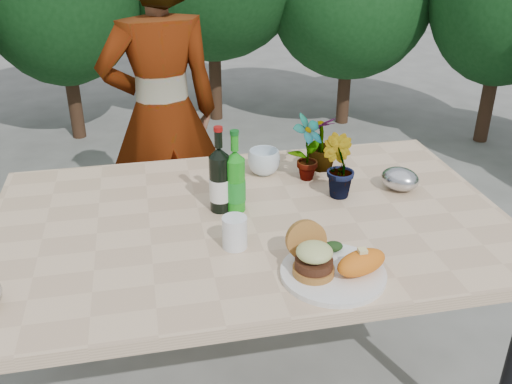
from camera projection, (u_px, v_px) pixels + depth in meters
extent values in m
cube|color=beige|center=(251.00, 223.00, 1.79)|extent=(1.60, 1.00, 0.04)
cylinder|color=black|center=(511.00, 374.00, 1.73)|extent=(0.05, 0.05, 0.71)
cylinder|color=black|center=(47.00, 272.00, 2.20)|extent=(0.05, 0.05, 0.71)
cylinder|color=black|center=(396.00, 233.00, 2.46)|extent=(0.05, 0.05, 0.71)
cylinder|color=#382316|center=(76.00, 111.00, 4.32)|extent=(0.10, 0.10, 0.42)
cylinder|color=#382316|center=(216.00, 89.00, 4.68)|extent=(0.10, 0.10, 0.50)
cylinder|color=#382316|center=(343.00, 100.00, 4.63)|extent=(0.10, 0.10, 0.38)
cylinder|color=#382316|center=(485.00, 113.00, 4.25)|extent=(0.10, 0.10, 0.44)
cylinder|color=white|center=(333.00, 273.00, 1.50)|extent=(0.28, 0.28, 0.01)
cylinder|color=#B7722D|center=(313.00, 270.00, 1.49)|extent=(0.11, 0.11, 0.02)
cylinder|color=#472314|center=(314.00, 263.00, 1.48)|extent=(0.10, 0.10, 0.02)
ellipsoid|color=beige|center=(314.00, 252.00, 1.46)|extent=(0.10, 0.10, 0.04)
cylinder|color=#B7722D|center=(306.00, 240.00, 1.53)|extent=(0.11, 0.06, 0.11)
ellipsoid|color=orange|center=(361.00, 262.00, 1.48)|extent=(0.17, 0.12, 0.06)
ellipsoid|color=olive|center=(323.00, 249.00, 1.57)|extent=(0.04, 0.04, 0.02)
ellipsoid|color=#193814|center=(333.00, 246.00, 1.58)|extent=(0.06, 0.04, 0.03)
cylinder|color=black|center=(220.00, 184.00, 1.79)|extent=(0.07, 0.07, 0.19)
cylinder|color=white|center=(220.00, 189.00, 1.80)|extent=(0.07, 0.07, 0.07)
cone|color=black|center=(219.00, 152.00, 1.74)|extent=(0.07, 0.07, 0.03)
cylinder|color=black|center=(218.00, 139.00, 1.72)|extent=(0.02, 0.02, 0.05)
cylinder|color=maroon|center=(218.00, 129.00, 1.70)|extent=(0.03, 0.03, 0.01)
cylinder|color=#1A8F1A|center=(235.00, 185.00, 1.79)|extent=(0.06, 0.06, 0.17)
cylinder|color=#198C26|center=(235.00, 190.00, 1.80)|extent=(0.07, 0.07, 0.07)
cone|color=#1A8F1A|center=(235.00, 155.00, 1.74)|extent=(0.06, 0.06, 0.03)
cylinder|color=#1A8F1A|center=(235.00, 143.00, 1.73)|extent=(0.02, 0.02, 0.05)
cylinder|color=#0C5919|center=(234.00, 133.00, 1.71)|extent=(0.03, 0.03, 0.01)
cylinder|color=white|center=(235.00, 232.00, 1.61)|extent=(0.07, 0.07, 0.09)
imported|color=#1E501B|center=(307.00, 148.00, 1.97)|extent=(0.15, 0.14, 0.24)
imported|color=#255F20|center=(338.00, 167.00, 1.87)|extent=(0.14, 0.15, 0.21)
imported|color=#2F5E20|center=(322.00, 143.00, 2.07)|extent=(0.15, 0.15, 0.20)
imported|color=silver|center=(264.00, 162.00, 2.05)|extent=(0.15, 0.15, 0.09)
ellipsoid|color=#B6B7BD|center=(400.00, 179.00, 1.94)|extent=(0.17, 0.17, 0.08)
imported|color=#A66F53|center=(162.00, 116.00, 2.61)|extent=(0.60, 0.44, 1.51)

